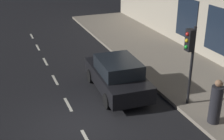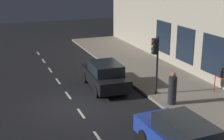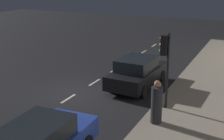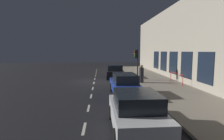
% 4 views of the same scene
% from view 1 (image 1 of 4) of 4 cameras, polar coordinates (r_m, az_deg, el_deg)
% --- Properties ---
extents(ground_plane, '(60.00, 60.00, 0.00)m').
position_cam_1_polar(ground_plane, '(11.78, -6.13, -9.92)').
color(ground_plane, black).
extents(sidewalk, '(4.50, 32.00, 0.15)m').
position_cam_1_polar(sidewalk, '(14.41, 18.55, -4.19)').
color(sidewalk, gray).
rests_on(sidewalk, ground).
extents(lane_centre_line, '(0.12, 27.20, 0.01)m').
position_cam_1_polar(lane_centre_line, '(10.99, -4.67, -12.59)').
color(lane_centre_line, beige).
rests_on(lane_centre_line, ground).
extents(traffic_light, '(0.45, 0.32, 3.24)m').
position_cam_1_polar(traffic_light, '(12.16, 14.19, 3.76)').
color(traffic_light, black).
rests_on(traffic_light, sidewalk).
extents(parked_car_1, '(2.10, 4.28, 1.58)m').
position_cam_1_polar(parked_car_1, '(13.70, 0.97, -1.02)').
color(parked_car_1, black).
rests_on(parked_car_1, ground).
extents(pedestrian_0, '(0.58, 0.58, 1.71)m').
position_cam_1_polar(pedestrian_0, '(11.79, 18.53, -5.85)').
color(pedestrian_0, '#232328').
rests_on(pedestrian_0, sidewalk).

